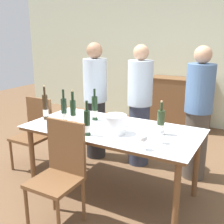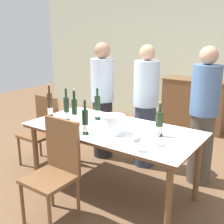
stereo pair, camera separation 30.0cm
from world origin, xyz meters
TOP-DOWN VIEW (x-y plane):
  - ground_plane at (0.00, 0.00)m, footprint 12.00×12.00m
  - back_wall at (0.00, 2.98)m, footprint 8.00×0.10m
  - sideboard_cabinet at (-0.01, 2.69)m, footprint 1.16×0.46m
  - dining_table at (0.00, 0.00)m, footprint 1.89×0.93m
  - ice_bucket at (0.11, -0.12)m, footprint 0.23×0.23m
  - wine_bottle_0 at (-0.42, -0.14)m, footprint 0.06×0.06m
  - wine_bottle_1 at (0.52, 0.07)m, footprint 0.08×0.08m
  - wine_bottle_2 at (-0.32, 0.16)m, footprint 0.07×0.07m
  - wine_bottle_3 at (-0.11, -0.32)m, footprint 0.07×0.07m
  - wine_bottle_4 at (-0.85, -0.10)m, footprint 0.06×0.06m
  - wine_bottle_5 at (-0.56, -0.11)m, footprint 0.07×0.07m
  - wine_glass_0 at (0.61, -0.16)m, footprint 0.07×0.07m
  - wine_glass_1 at (0.06, 0.11)m, footprint 0.08×0.08m
  - wine_glass_2 at (0.53, -0.38)m, footprint 0.08×0.08m
  - chair_near_front at (-0.17, -0.69)m, footprint 0.42×0.42m
  - chair_left_end at (-1.24, 0.09)m, footprint 0.42×0.42m
  - person_host at (-0.69, 0.75)m, footprint 0.33×0.33m
  - person_guest_left at (-0.04, 0.83)m, footprint 0.33×0.33m
  - person_guest_right at (0.73, 0.81)m, footprint 0.33×0.33m

SIDE VIEW (x-z plane):
  - ground_plane at x=0.00m, z-range 0.00..0.00m
  - sideboard_cabinet at x=-0.01m, z-range 0.00..0.96m
  - chair_left_end at x=-1.24m, z-range 0.06..0.99m
  - chair_near_front at x=-0.17m, z-range 0.07..1.06m
  - dining_table at x=0.00m, z-range 0.32..1.09m
  - person_guest_left at x=-0.04m, z-range 0.00..1.64m
  - person_guest_right at x=0.73m, z-range 0.00..1.64m
  - person_host at x=-0.69m, z-range 0.01..1.66m
  - wine_glass_2 at x=0.53m, z-range 0.80..0.95m
  - ice_bucket at x=0.11m, z-range 0.78..0.97m
  - wine_glass_1 at x=0.06m, z-range 0.81..0.95m
  - wine_glass_0 at x=0.61m, z-range 0.81..0.96m
  - wine_bottle_1 at x=0.52m, z-range 0.72..1.07m
  - wine_bottle_3 at x=-0.11m, z-range 0.72..1.08m
  - wine_bottle_2 at x=-0.32m, z-range 0.72..1.10m
  - wine_bottle_5 at x=-0.56m, z-range 0.72..1.11m
  - wine_bottle_0 at x=-0.42m, z-range 0.72..1.12m
  - wine_bottle_4 at x=-0.85m, z-range 0.71..1.12m
  - back_wall at x=0.00m, z-range 0.00..2.80m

